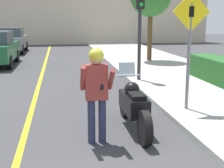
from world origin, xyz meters
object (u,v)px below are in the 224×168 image
at_px(person_biker, 97,86).
at_px(parked_car_grey, 11,40).
at_px(motorcycle, 133,105).
at_px(crossing_sign, 190,40).
at_px(traffic_light, 140,15).

height_order(person_biker, parked_car_grey, person_biker).
relative_size(motorcycle, crossing_sign, 0.87).
bearing_deg(crossing_sign, traffic_light, 93.43).
relative_size(person_biker, traffic_light, 0.55).
distance_m(motorcycle, traffic_light, 5.16).
xyz_separation_m(person_biker, traffic_light, (2.16, 5.24, 1.29)).
distance_m(traffic_light, parked_car_grey, 12.83).
bearing_deg(parked_car_grey, motorcycle, -73.61).
distance_m(person_biker, parked_car_grey, 16.93).
distance_m(motorcycle, crossing_sign, 2.18).
relative_size(person_biker, parked_car_grey, 0.42).
distance_m(motorcycle, parked_car_grey, 16.55).
bearing_deg(person_biker, traffic_light, 67.62).
relative_size(traffic_light, parked_car_grey, 0.77).
relative_size(motorcycle, person_biker, 1.35).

